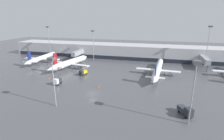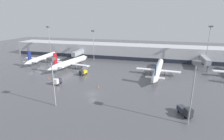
# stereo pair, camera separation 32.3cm
# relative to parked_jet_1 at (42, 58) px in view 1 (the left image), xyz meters

# --- Properties ---
(ground_plane) EXTENTS (320.00, 320.00, 0.00)m
(ground_plane) POSITION_rel_parked_jet_1_xyz_m (46.48, -35.72, -2.76)
(ground_plane) COLOR #4C4C51
(terminal_building) EXTENTS (160.00, 30.31, 9.00)m
(terminal_building) POSITION_rel_parked_jet_1_xyz_m (46.58, 26.14, 1.74)
(terminal_building) COLOR #B2B2B7
(terminal_building) RESTS_ON ground_plane
(parked_jet_1) EXTENTS (22.52, 32.48, 8.84)m
(parked_jet_1) POSITION_rel_parked_jet_1_xyz_m (0.00, 0.00, 0.00)
(parked_jet_1) COLOR silver
(parked_jet_1) RESTS_ON ground_plane
(parked_jet_2) EXTENTS (20.73, 39.39, 8.84)m
(parked_jet_2) POSITION_rel_parked_jet_1_xyz_m (68.96, -6.74, -0.02)
(parked_jet_2) COLOR white
(parked_jet_2) RESTS_ON ground_plane
(parked_jet_3) EXTENTS (23.81, 32.66, 10.17)m
(parked_jet_3) POSITION_rel_parked_jet_1_xyz_m (22.63, -7.05, 0.26)
(parked_jet_3) COLOR silver
(parked_jet_3) RESTS_ON ground_plane
(service_truck_0) EXTENTS (3.98, 5.52, 2.96)m
(service_truck_0) POSITION_rel_parked_jet_1_xyz_m (76.93, -42.75, -1.20)
(service_truck_0) COLOR #2D333D
(service_truck_0) RESTS_ON ground_plane
(service_truck_1) EXTENTS (2.00, 3.99, 2.71)m
(service_truck_1) POSITION_rel_parked_jet_1_xyz_m (29.28, -30.61, -1.27)
(service_truck_1) COLOR #2D333D
(service_truck_1) RESTS_ON ground_plane
(service_truck_2) EXTENTS (2.53, 4.76, 2.43)m
(service_truck_2) POSITION_rel_parked_jet_1_xyz_m (34.48, -16.59, -1.35)
(service_truck_2) COLOR gold
(service_truck_2) RESTS_ON ground_plane
(traffic_cone_0) EXTENTS (0.42, 0.42, 0.61)m
(traffic_cone_0) POSITION_rel_parked_jet_1_xyz_m (21.65, -25.41, -2.45)
(traffic_cone_0) COLOR orange
(traffic_cone_0) RESTS_ON ground_plane
(traffic_cone_1) EXTENTS (0.36, 0.36, 0.60)m
(traffic_cone_1) POSITION_rel_parked_jet_1_xyz_m (94.01, -14.82, -2.46)
(traffic_cone_1) COLOR orange
(traffic_cone_1) RESTS_ON ground_plane
(traffic_cone_2) EXTENTS (0.50, 0.50, 0.71)m
(traffic_cone_2) POSITION_rel_parked_jet_1_xyz_m (21.21, -0.22, -2.40)
(traffic_cone_2) COLOR orange
(traffic_cone_2) RESTS_ON ground_plane
(traffic_cone_3) EXTENTS (0.52, 0.52, 0.69)m
(traffic_cone_3) POSITION_rel_parked_jet_1_xyz_m (46.67, -29.33, -2.41)
(traffic_cone_3) COLOR orange
(traffic_cone_3) RESTS_ON ground_plane
(apron_light_mast_0) EXTENTS (1.80, 1.80, 22.37)m
(apron_light_mast_0) POSITION_rel_parked_jet_1_xyz_m (93.96, 14.05, 14.43)
(apron_light_mast_0) COLOR gray
(apron_light_mast_0) RESTS_ON ground_plane
(apron_light_mast_1) EXTENTS (1.80, 1.80, 16.88)m
(apron_light_mast_1) POSITION_rel_parked_jet_1_xyz_m (77.16, -46.93, 10.70)
(apron_light_mast_1) COLOR gray
(apron_light_mast_1) RESTS_ON ground_plane
(apron_light_mast_2) EXTENTS (1.80, 1.80, 18.94)m
(apron_light_mast_2) POSITION_rel_parked_jet_1_xyz_m (28.55, 13.68, 12.12)
(apron_light_mast_2) COLOR gray
(apron_light_mast_2) RESTS_ON ground_plane
(apron_light_mast_3) EXTENTS (1.80, 1.80, 20.90)m
(apron_light_mast_3) POSITION_rel_parked_jet_1_xyz_m (-3.33, 14.15, 13.45)
(apron_light_mast_3) COLOR gray
(apron_light_mast_3) RESTS_ON ground_plane
(apron_light_mast_5) EXTENTS (1.80, 1.80, 15.40)m
(apron_light_mast_5) POSITION_rel_parked_jet_1_xyz_m (38.75, -46.90, 9.65)
(apron_light_mast_5) COLOR gray
(apron_light_mast_5) RESTS_ON ground_plane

